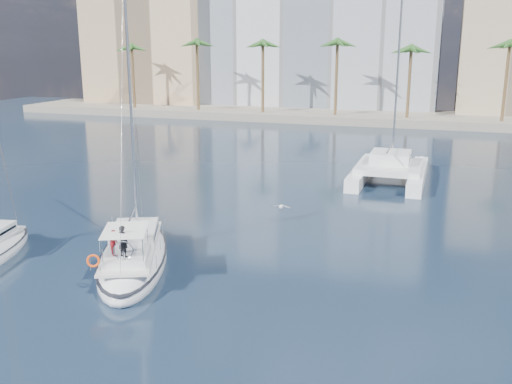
% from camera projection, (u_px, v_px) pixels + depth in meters
% --- Properties ---
extents(ground, '(160.00, 160.00, 0.00)m').
position_uv_depth(ground, '(241.00, 253.00, 32.39)').
color(ground, black).
rests_on(ground, ground).
extents(quay, '(120.00, 14.00, 1.20)m').
position_uv_depth(quay, '(373.00, 117.00, 88.34)').
color(quay, gray).
rests_on(quay, ground).
extents(building_modern, '(42.00, 16.00, 28.00)m').
position_uv_depth(building_modern, '(316.00, 30.00, 99.66)').
color(building_modern, silver).
rests_on(building_modern, ground).
extents(building_tan_left, '(22.00, 14.00, 22.00)m').
position_uv_depth(building_tan_left, '(153.00, 48.00, 105.82)').
color(building_tan_left, tan).
rests_on(building_tan_left, ground).
extents(palm_left, '(3.60, 3.60, 12.30)m').
position_uv_depth(palm_left, '(162.00, 52.00, 92.54)').
color(palm_left, brown).
rests_on(palm_left, ground).
extents(palm_centre, '(3.60, 3.60, 12.30)m').
position_uv_depth(palm_centre, '(373.00, 53.00, 82.24)').
color(palm_centre, brown).
rests_on(palm_centre, ground).
extents(main_sloop, '(7.53, 11.43, 16.25)m').
position_uv_depth(main_sloop, '(133.00, 257.00, 30.32)').
color(main_sloop, white).
rests_on(main_sloop, ground).
extents(catamaran, '(6.03, 11.97, 17.42)m').
position_uv_depth(catamaran, '(390.00, 167.00, 49.49)').
color(catamaran, white).
rests_on(catamaran, ground).
extents(seagull, '(1.23, 0.53, 0.23)m').
position_uv_depth(seagull, '(281.00, 206.00, 37.61)').
color(seagull, silver).
rests_on(seagull, ground).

